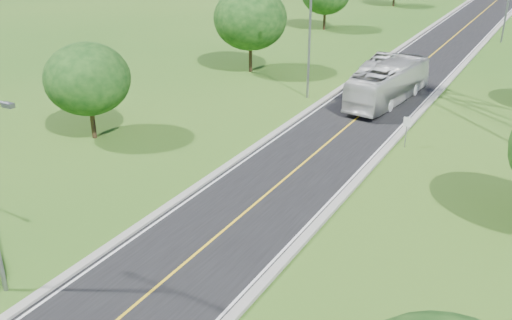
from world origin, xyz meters
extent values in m
plane|color=#255718|center=(0.00, 60.00, 0.00)|extent=(260.00, 260.00, 0.00)
cube|color=black|center=(0.00, 66.00, 0.03)|extent=(8.00, 150.00, 0.06)
cube|color=gray|center=(-4.25, 66.00, 0.11)|extent=(0.50, 150.00, 0.22)
cube|color=gray|center=(4.25, 66.00, 0.11)|extent=(0.50, 150.00, 0.22)
cylinder|color=slate|center=(5.20, 38.00, 1.20)|extent=(0.08, 0.08, 2.40)
cube|color=white|center=(5.20, 37.97, 2.00)|extent=(0.55, 0.04, 0.70)
cube|color=slate|center=(-3.30, 12.00, 9.55)|extent=(0.50, 0.25, 0.18)
cylinder|color=slate|center=(-6.00, 45.00, 5.00)|extent=(0.22, 0.22, 10.00)
cylinder|color=slate|center=(6.00, 78.00, 5.00)|extent=(0.22, 0.22, 10.00)
cylinder|color=black|center=(-16.00, 28.00, 1.35)|extent=(0.36, 0.36, 2.70)
ellipsoid|color=black|center=(-16.00, 28.00, 4.65)|extent=(6.30, 6.30, 5.36)
cylinder|color=black|center=(-15.00, 50.00, 1.62)|extent=(0.36, 0.36, 3.24)
ellipsoid|color=black|center=(-15.00, 50.00, 5.58)|extent=(7.56, 7.56, 6.43)
cylinder|color=black|center=(-17.00, 74.00, 1.44)|extent=(0.36, 0.36, 2.88)
imported|color=silver|center=(0.84, 47.30, 1.76)|extent=(4.16, 12.43, 3.40)
imported|color=white|center=(-1.06, 49.41, 1.53)|extent=(3.44, 10.74, 2.94)
camera|label=1|loc=(14.92, -1.01, 16.54)|focal=40.00mm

